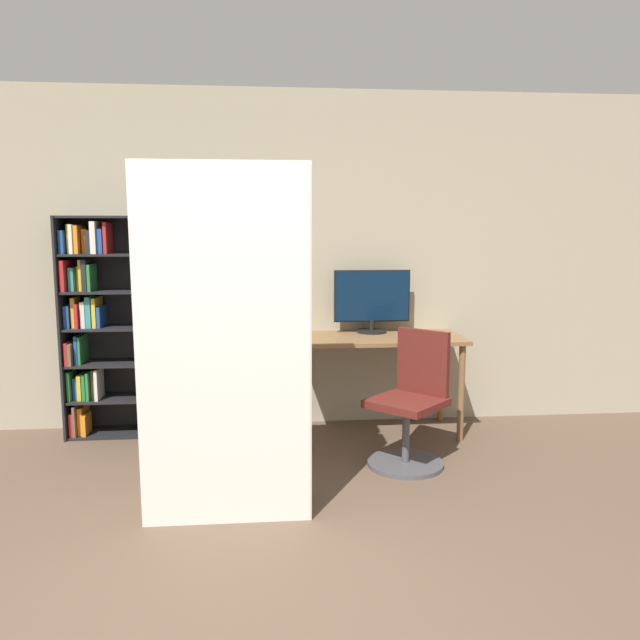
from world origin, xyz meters
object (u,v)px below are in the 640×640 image
Objects in this scene: bookshelf at (105,321)px; mattress_far at (229,338)px; monitor at (372,299)px; office_chair at (411,412)px; mattress_near at (226,346)px.

mattress_far is at bearing -51.89° from bookshelf.
mattress_far is (-1.08, -1.31, -0.07)m from monitor.
mattress_far is at bearing -160.07° from office_chair.
bookshelf is at bearing 123.05° from mattress_near.
monitor is at bearing 50.72° from mattress_far.
mattress_near is at bearing -149.57° from office_chair.
monitor is at bearing 55.82° from mattress_near.
bookshelf is 1.66m from mattress_far.
mattress_near reaches higher than office_chair.
mattress_far is at bearing -129.28° from monitor.
mattress_near reaches higher than mattress_far.
monitor is 1.70m from mattress_far.
bookshelf is 0.87× the size of mattress_far.
mattress_far reaches higher than bookshelf.
monitor is 1.12m from office_chair.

